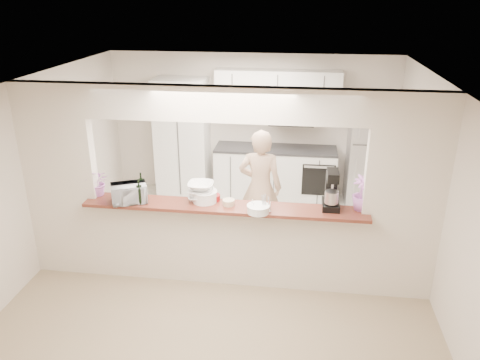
% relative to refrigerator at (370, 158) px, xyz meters
% --- Properties ---
extents(floor, '(6.00, 6.00, 0.00)m').
position_rel_refrigerator_xyz_m(floor, '(-2.05, -2.65, -0.85)').
color(floor, tan).
rests_on(floor, ground).
extents(tile_overlay, '(5.00, 2.90, 0.01)m').
position_rel_refrigerator_xyz_m(tile_overlay, '(-2.05, -1.10, -0.84)').
color(tile_overlay, beige).
rests_on(tile_overlay, floor).
extents(partition, '(5.00, 0.15, 2.50)m').
position_rel_refrigerator_xyz_m(partition, '(-2.05, -2.65, 0.63)').
color(partition, beige).
rests_on(partition, floor).
extents(bar_counter, '(3.40, 0.38, 1.09)m').
position_rel_refrigerator_xyz_m(bar_counter, '(-2.05, -2.65, -0.27)').
color(bar_counter, beige).
rests_on(bar_counter, floor).
extents(kitchen_cabinets, '(3.15, 0.62, 2.25)m').
position_rel_refrigerator_xyz_m(kitchen_cabinets, '(-2.24, 0.07, 0.12)').
color(kitchen_cabinets, silver).
rests_on(kitchen_cabinets, floor).
extents(refrigerator, '(0.75, 0.70, 1.70)m').
position_rel_refrigerator_xyz_m(refrigerator, '(0.00, 0.00, 0.00)').
color(refrigerator, '#AAAAAF').
rests_on(refrigerator, floor).
extents(flower_left, '(0.35, 0.31, 0.34)m').
position_rel_refrigerator_xyz_m(flower_left, '(-3.65, -2.60, 0.41)').
color(flower_left, pink).
rests_on(flower_left, bar_counter).
extents(wine_bottle_a, '(0.06, 0.06, 0.32)m').
position_rel_refrigerator_xyz_m(wine_bottle_a, '(-3.10, -2.58, 0.36)').
color(wine_bottle_a, black).
rests_on(wine_bottle_a, bar_counter).
extents(wine_bottle_b, '(0.06, 0.06, 0.32)m').
position_rel_refrigerator_xyz_m(wine_bottle_b, '(-3.05, -2.80, 0.37)').
color(wine_bottle_b, black).
rests_on(wine_bottle_b, bar_counter).
extents(toaster_oven, '(0.49, 0.42, 0.23)m').
position_rel_refrigerator_xyz_m(toaster_oven, '(-3.20, -2.75, 0.35)').
color(toaster_oven, '#B8B8BD').
rests_on(toaster_oven, bar_counter).
extents(serving_bowls, '(0.32, 0.32, 0.23)m').
position_rel_refrigerator_xyz_m(serving_bowls, '(-2.35, -2.60, 0.35)').
color(serving_bowls, white).
rests_on(serving_bowls, bar_counter).
extents(plate_stack_a, '(0.30, 0.30, 0.14)m').
position_rel_refrigerator_xyz_m(plate_stack_a, '(-2.30, -2.62, 0.31)').
color(plate_stack_a, white).
rests_on(plate_stack_a, bar_counter).
extents(plate_stack_b, '(0.26, 0.26, 0.09)m').
position_rel_refrigerator_xyz_m(plate_stack_b, '(-1.63, -2.84, 0.29)').
color(plate_stack_b, white).
rests_on(plate_stack_b, bar_counter).
extents(red_bowl, '(0.16, 0.16, 0.07)m').
position_rel_refrigerator_xyz_m(red_bowl, '(-2.20, -2.57, 0.28)').
color(red_bowl, maroon).
rests_on(red_bowl, bar_counter).
extents(tan_bowl, '(0.14, 0.14, 0.07)m').
position_rel_refrigerator_xyz_m(tan_bowl, '(-2.00, -2.68, 0.27)').
color(tan_bowl, tan).
rests_on(tan_bowl, bar_counter).
extents(utensil_caddy, '(0.24, 0.18, 0.20)m').
position_rel_refrigerator_xyz_m(utensil_caddy, '(-1.60, -2.80, 0.32)').
color(utensil_caddy, silver).
rests_on(utensil_caddy, bar_counter).
extents(stand_mixer, '(0.20, 0.32, 0.47)m').
position_rel_refrigerator_xyz_m(stand_mixer, '(-0.80, -2.58, 0.45)').
color(stand_mixer, black).
rests_on(stand_mixer, bar_counter).
extents(flower_right, '(0.29, 0.29, 0.42)m').
position_rel_refrigerator_xyz_m(flower_right, '(-0.45, -2.60, 0.45)').
color(flower_right, '#B665BB').
rests_on(flower_right, bar_counter).
extents(person, '(0.65, 0.45, 1.70)m').
position_rel_refrigerator_xyz_m(person, '(-1.72, -1.56, 0.00)').
color(person, tan).
rests_on(person, floor).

